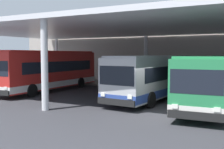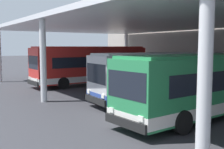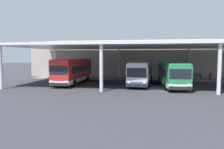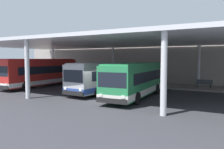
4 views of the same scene
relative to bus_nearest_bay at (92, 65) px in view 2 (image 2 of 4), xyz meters
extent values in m
plane|color=#333338|center=(11.73, -4.27, -1.84)|extent=(200.00, 200.00, 0.00)
cube|color=silver|center=(11.73, 1.23, 3.56)|extent=(40.00, 17.00, 0.30)
cylinder|color=silver|center=(-6.77, 9.23, 0.78)|extent=(0.40, 0.40, 5.25)
cylinder|color=silver|center=(5.56, -6.77, 0.78)|extent=(0.40, 0.40, 5.25)
cylinder|color=silver|center=(5.56, 9.23, 0.78)|extent=(0.40, 0.40, 5.25)
cylinder|color=silver|center=(17.89, -6.77, 0.78)|extent=(0.40, 0.40, 5.25)
cube|color=red|center=(0.00, 0.00, 0.06)|extent=(2.57, 11.22, 3.10)
cube|color=white|center=(0.00, 0.00, -1.14)|extent=(2.59, 11.24, 0.50)
cube|color=black|center=(0.00, 0.15, 0.36)|extent=(2.60, 9.20, 0.90)
cube|color=black|center=(0.04, -5.55, 0.41)|extent=(2.30, 0.14, 1.10)
cube|color=black|center=(0.04, -5.64, -1.29)|extent=(2.45, 0.18, 0.36)
cube|color=red|center=(0.00, 0.00, 1.67)|extent=(2.37, 10.77, 0.12)
cube|color=yellow|center=(0.04, -5.52, 1.43)|extent=(1.75, 0.13, 0.28)
cube|color=white|center=(-0.86, -5.64, -0.94)|extent=(0.28, 0.08, 0.20)
cube|color=white|center=(0.94, -5.62, -0.94)|extent=(0.28, 0.08, 0.20)
cylinder|color=black|center=(-1.20, -3.48, -1.34)|extent=(0.29, 1.00, 1.00)
cylinder|color=black|center=(1.25, -3.46, -1.34)|extent=(0.29, 1.00, 1.00)
cylinder|color=black|center=(-1.25, 3.07, -1.34)|extent=(0.29, 1.00, 1.00)
cylinder|color=black|center=(1.20, 3.09, -1.34)|extent=(0.29, 1.00, 1.00)
cube|color=#B7B7BC|center=(9.80, 0.04, -0.14)|extent=(3.29, 10.56, 2.70)
cube|color=#2D4799|center=(9.80, 0.04, -1.14)|extent=(3.31, 10.58, 0.50)
cube|color=black|center=(9.81, 0.19, 0.16)|extent=(3.19, 8.70, 0.90)
cube|color=black|center=(9.40, -5.10, 0.21)|extent=(2.30, 0.30, 1.10)
cube|color=black|center=(9.39, -5.19, -1.29)|extent=(2.46, 0.35, 0.36)
cube|color=silver|center=(9.80, 0.04, 1.27)|extent=(3.06, 10.13, 0.12)
cube|color=yellow|center=(9.40, -5.07, 1.03)|extent=(1.75, 0.25, 0.28)
cube|color=white|center=(8.50, -5.11, -0.94)|extent=(0.29, 0.10, 0.20)
cube|color=white|center=(10.29, -5.25, -0.94)|extent=(0.29, 0.10, 0.20)
cylinder|color=black|center=(8.33, -3.08, -1.34)|extent=(0.36, 1.02, 1.00)
cylinder|color=black|center=(10.77, -3.27, -1.34)|extent=(0.36, 1.02, 1.00)
cylinder|color=black|center=(8.79, 2.98, -1.34)|extent=(0.36, 1.02, 1.00)
cylinder|color=black|center=(11.24, 2.79, -1.34)|extent=(0.36, 1.02, 1.00)
cube|color=#28844C|center=(13.83, -1.40, -0.14)|extent=(3.02, 10.51, 2.70)
cube|color=white|center=(13.83, -1.40, -1.14)|extent=(3.04, 10.53, 0.50)
cube|color=black|center=(13.82, -1.25, 0.16)|extent=(2.96, 8.64, 0.90)
cube|color=black|center=(14.09, -6.54, 0.21)|extent=(2.30, 0.23, 1.10)
cube|color=black|center=(14.09, -6.63, -1.29)|extent=(2.45, 0.28, 0.36)
cube|color=#2A8B50|center=(13.83, -1.40, 1.27)|extent=(2.80, 10.09, 0.12)
cube|color=yellow|center=(14.09, -6.51, 1.03)|extent=(1.75, 0.21, 0.28)
cube|color=white|center=(13.19, -6.66, -0.94)|extent=(0.28, 0.09, 0.20)
cube|color=white|center=(14.99, -6.57, -0.94)|extent=(0.28, 0.09, 0.20)
cylinder|color=black|center=(12.77, -4.68, -1.34)|extent=(0.33, 1.01, 1.00)
cylinder|color=black|center=(15.22, -4.55, -1.34)|extent=(0.33, 1.01, 1.00)
cylinder|color=black|center=(12.46, 1.40, -1.34)|extent=(0.33, 1.01, 1.00)
cylinder|color=#B2B2B7|center=(-2.41, 6.68, -0.06)|extent=(0.12, 0.12, 3.20)
cube|color=#285199|center=(-2.41, 6.66, 0.32)|extent=(0.70, 0.04, 1.80)
camera|label=1|loc=(16.52, -18.91, 1.42)|focal=44.10mm
camera|label=2|loc=(22.69, -13.10, 1.71)|focal=44.54mm
camera|label=3|loc=(10.49, -30.27, 2.06)|focal=34.68mm
camera|label=4|loc=(21.59, -20.18, 1.72)|focal=35.01mm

